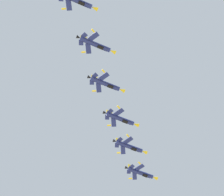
{
  "coord_description": "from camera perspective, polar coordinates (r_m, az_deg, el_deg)",
  "views": [
    {
      "loc": [
        3.45,
        1.47,
        1.61
      ],
      "look_at": [
        -39.53,
        69.48,
        145.06
      ],
      "focal_mm": 65.57,
      "sensor_mm": 36.0,
      "label": 1
    }
  ],
  "objects": [
    {
      "name": "fighter_jet_left_outer",
      "position": [
        161.22,
        -0.85,
        1.98
      ],
      "size": [
        11.61,
        14.04,
        4.36
      ],
      "rotation": [
        0.0,
        -0.03,
        5.69
      ],
      "color": "navy"
    },
    {
      "name": "fighter_jet_left_wing",
      "position": [
        176.35,
        2.5,
        -6.79
      ],
      "size": [
        11.6,
        14.04,
        4.37
      ],
      "rotation": [
        0.0,
        -0.06,
        5.69
      ],
      "color": "navy"
    },
    {
      "name": "fighter_jet_lead",
      "position": [
        186.97,
        4.09,
        -10.38
      ],
      "size": [
        11.61,
        14.04,
        4.35
      ],
      "rotation": [
        0.0,
        -0.02,
        5.69
      ],
      "color": "navy"
    },
    {
      "name": "fighter_jet_right_outer",
      "position": [
        154.71,
        -2.26,
        7.46
      ],
      "size": [
        11.61,
        14.04,
        4.35
      ],
      "rotation": [
        0.0,
        0.02,
        5.69
      ],
      "color": "navy"
    },
    {
      "name": "fighter_jet_trail_slot",
      "position": [
        149.64,
        -4.95,
        13.4
      ],
      "size": [
        11.61,
        14.04,
        4.35
      ],
      "rotation": [
        0.0,
        0.03,
        5.69
      ],
      "color": "navy"
    },
    {
      "name": "fighter_jet_right_wing",
      "position": [
        167.46,
        1.23,
        -2.92
      ],
      "size": [
        11.61,
        14.04,
        4.35
      ],
      "rotation": [
        0.0,
        -0.02,
        5.69
      ],
      "color": "navy"
    }
  ]
}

